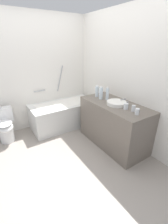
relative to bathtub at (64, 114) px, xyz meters
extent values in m
plane|color=#9E9389|center=(-0.53, -1.02, -0.30)|extent=(3.75, 3.75, 0.00)
cube|color=white|center=(-0.53, 0.41, 0.91)|extent=(3.05, 0.10, 2.42)
cube|color=white|center=(0.84, -1.02, 0.91)|extent=(0.10, 3.15, 2.42)
cube|color=silver|center=(0.00, 0.00, -0.02)|extent=(1.50, 0.71, 0.56)
cube|color=white|center=(0.00, 0.00, 0.22)|extent=(1.23, 0.51, 0.09)
cylinder|color=#A4A4AA|center=(0.59, 0.00, 0.30)|extent=(0.09, 0.03, 0.03)
cylinder|color=#A4A4AA|center=(0.10, 0.33, 0.76)|extent=(0.19, 0.03, 0.59)
cylinder|color=#A4A4AA|center=(-0.41, 0.33, 0.54)|extent=(0.26, 0.03, 0.03)
cylinder|color=white|center=(-1.27, 0.01, -0.13)|extent=(0.27, 0.27, 0.35)
ellipsoid|color=white|center=(-1.27, -0.04, 0.04)|extent=(0.30, 0.41, 0.15)
ellipsoid|color=white|center=(-1.27, -0.04, 0.13)|extent=(0.28, 0.38, 0.02)
cube|color=white|center=(-1.26, 0.20, 0.20)|extent=(0.39, 0.18, 0.31)
cylinder|color=#B7B7BC|center=(-1.26, 0.20, 0.36)|extent=(0.03, 0.03, 0.01)
cube|color=#6B6056|center=(0.48, -1.18, 0.12)|extent=(0.63, 1.36, 0.84)
cylinder|color=white|center=(0.46, -1.23, 0.57)|extent=(0.34, 0.34, 0.06)
cylinder|color=#A4A4A9|center=(0.67, -1.23, 0.57)|extent=(0.02, 0.02, 0.07)
cylinder|color=#A4A4A9|center=(0.61, -1.23, 0.61)|extent=(0.12, 0.02, 0.02)
cylinder|color=#A4A4A9|center=(0.67, -1.29, 0.55)|extent=(0.03, 0.03, 0.04)
cylinder|color=#A4A4A9|center=(0.67, -1.17, 0.55)|extent=(0.03, 0.03, 0.04)
cylinder|color=silver|center=(0.49, -0.94, 0.65)|extent=(0.06, 0.06, 0.23)
cylinder|color=white|center=(0.49, -0.94, 0.78)|extent=(0.03, 0.03, 0.02)
cylinder|color=silver|center=(0.44, -0.68, 0.64)|extent=(0.07, 0.07, 0.21)
cylinder|color=white|center=(0.44, -0.68, 0.76)|extent=(0.04, 0.04, 0.02)
cylinder|color=silver|center=(0.41, -0.84, 0.65)|extent=(0.07, 0.07, 0.23)
cylinder|color=white|center=(0.41, -0.84, 0.77)|extent=(0.04, 0.04, 0.02)
cylinder|color=white|center=(0.48, -1.58, 0.59)|extent=(0.06, 0.06, 0.10)
cylinder|color=white|center=(0.45, -1.46, 0.58)|extent=(0.08, 0.08, 0.10)
cylinder|color=white|center=(0.43, -1.70, 0.58)|extent=(0.06, 0.06, 0.10)
camera|label=1|loc=(-1.38, -3.05, 1.52)|focal=24.68mm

